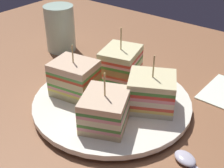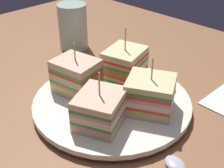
# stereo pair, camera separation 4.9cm
# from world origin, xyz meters

# --- Properties ---
(ground_plane) EXTENTS (1.19, 0.92, 0.02)m
(ground_plane) POSITION_xyz_m (0.00, 0.00, -0.01)
(ground_plane) COLOR #8E5C3C
(plate) EXTENTS (0.27, 0.27, 0.02)m
(plate) POSITION_xyz_m (0.00, 0.00, 0.01)
(plate) COLOR white
(plate) RESTS_ON ground_plane
(sandwich_wedge_0) EXTENTS (0.10, 0.09, 0.09)m
(sandwich_wedge_0) POSITION_xyz_m (0.06, 0.02, 0.04)
(sandwich_wedge_0) COLOR beige
(sandwich_wedge_0) RESTS_ON plate
(sandwich_wedge_1) EXTENTS (0.08, 0.09, 0.10)m
(sandwich_wedge_1) POSITION_xyz_m (-0.03, 0.06, 0.05)
(sandwich_wedge_1) COLOR #E8C28C
(sandwich_wedge_1) RESTS_ON plate
(sandwich_wedge_2) EXTENTS (0.08, 0.07, 0.09)m
(sandwich_wedge_2) POSITION_xyz_m (-0.06, -0.03, 0.05)
(sandwich_wedge_2) COLOR #D5C684
(sandwich_wedge_2) RESTS_ON plate
(sandwich_wedge_3) EXTENTS (0.09, 0.09, 0.09)m
(sandwich_wedge_3) POSITION_xyz_m (0.03, -0.06, 0.04)
(sandwich_wedge_3) COLOR #E3C589
(sandwich_wedge_3) RESTS_ON plate
(chip_pile) EXTENTS (0.06, 0.07, 0.02)m
(chip_pile) POSITION_xyz_m (-0.01, -0.02, 0.02)
(chip_pile) COLOR #ECD67D
(chip_pile) RESTS_ON plate
(salad_garnish) EXTENTS (0.06, 0.08, 0.01)m
(salad_garnish) POSITION_xyz_m (0.03, 0.08, 0.02)
(salad_garnish) COLOR #429646
(salad_garnish) RESTS_ON plate
(drinking_glass) EXTENTS (0.07, 0.07, 0.11)m
(drinking_glass) POSITION_xyz_m (-0.24, 0.11, 0.05)
(drinking_glass) COLOR silver
(drinking_glass) RESTS_ON ground_plane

